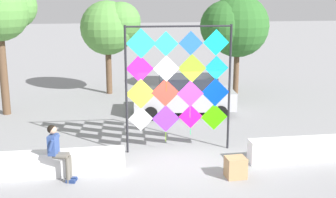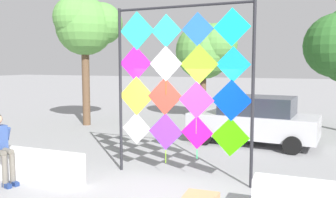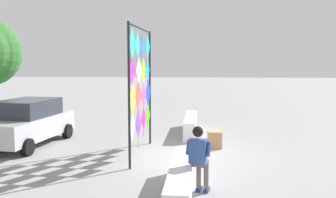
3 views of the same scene
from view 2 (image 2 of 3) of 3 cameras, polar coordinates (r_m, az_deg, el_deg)
ground at (r=7.36m, az=-0.88°, el=-15.19°), size 120.00×120.00×0.00m
plaza_ledge_left at (r=9.04m, az=-23.49°, el=-9.37°), size 3.63×0.46×0.69m
kite_display_rack at (r=8.03m, az=1.99°, el=3.12°), size 3.25×0.19×3.92m
seated_vendor at (r=8.61m, az=-25.09°, el=-6.33°), size 0.72×0.55×1.54m
parked_car at (r=11.99m, az=13.53°, el=-3.25°), size 4.18×2.25×1.56m
tree_palm_like at (r=16.52m, az=6.23°, el=7.85°), size 2.86×2.57×4.48m
tree_broadleaf at (r=15.61m, az=-13.04°, el=11.58°), size 2.64×2.64×5.36m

